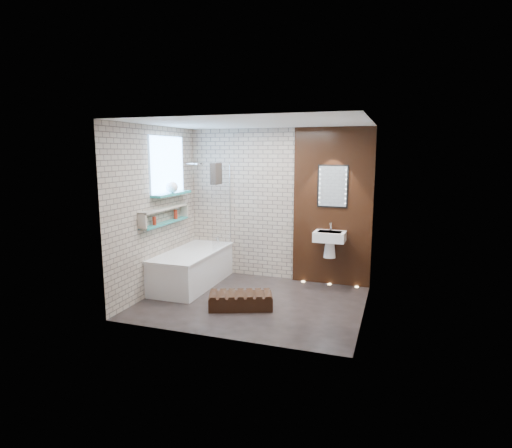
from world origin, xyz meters
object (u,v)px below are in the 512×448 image
(bathtub, at_px, (192,268))
(led_mirror, at_px, (333,186))
(walnut_step, at_px, (241,301))
(washbasin, at_px, (330,240))
(bath_screen, at_px, (222,207))

(bathtub, relative_size, led_mirror, 2.49)
(walnut_step, bearing_deg, bathtub, 146.81)
(washbasin, bearing_deg, led_mirror, 90.00)
(washbasin, bearing_deg, bathtub, -163.99)
(bath_screen, xyz_separation_m, led_mirror, (1.82, 0.34, 0.37))
(led_mirror, bearing_deg, bathtub, -160.22)
(bath_screen, distance_m, washbasin, 1.89)
(walnut_step, bearing_deg, washbasin, 53.19)
(bath_screen, height_order, walnut_step, bath_screen)
(bath_screen, relative_size, washbasin, 2.41)
(bathtub, height_order, walnut_step, bathtub)
(led_mirror, bearing_deg, walnut_step, -123.86)
(bath_screen, bearing_deg, washbasin, 5.78)
(bathtub, relative_size, bath_screen, 1.24)
(bathtub, xyz_separation_m, bath_screen, (0.35, 0.44, 0.99))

